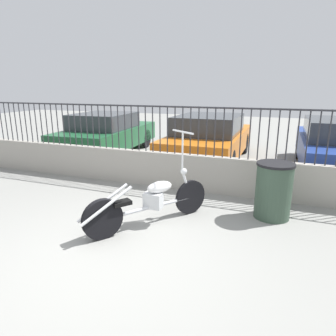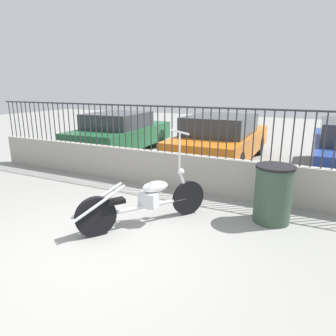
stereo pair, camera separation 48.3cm
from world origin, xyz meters
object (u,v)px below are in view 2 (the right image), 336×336
(car_green, at_px, (121,132))
(trash_bin, at_px, (273,194))
(car_orange, at_px, (221,139))
(motorcycle_silver, at_px, (140,202))

(car_green, bearing_deg, trash_bin, -126.21)
(trash_bin, height_order, car_orange, car_orange)
(motorcycle_silver, height_order, trash_bin, motorcycle_silver)
(car_green, height_order, car_orange, car_orange)
(motorcycle_silver, xyz_separation_m, car_green, (-3.43, 4.42, 0.27))
(trash_bin, bearing_deg, car_orange, 118.17)
(motorcycle_silver, bearing_deg, trash_bin, -24.79)
(motorcycle_silver, height_order, car_orange, motorcycle_silver)
(car_green, distance_m, car_orange, 3.36)
(motorcycle_silver, relative_size, trash_bin, 2.02)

